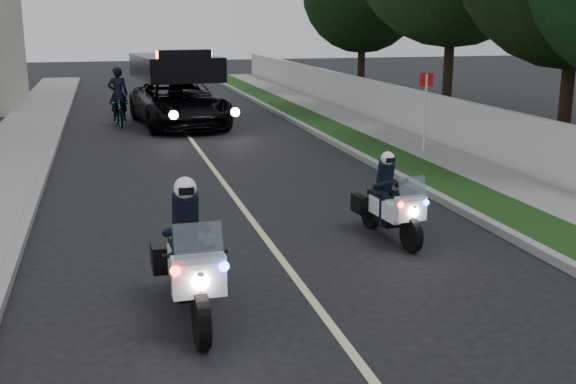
# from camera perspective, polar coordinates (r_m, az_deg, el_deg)

# --- Properties ---
(curb_right) EXTENTS (0.20, 60.00, 0.15)m
(curb_right) POSITION_cam_1_polar(r_m,az_deg,el_deg) (17.82, 7.64, 2.01)
(curb_right) COLOR gray
(curb_right) RESTS_ON ground
(grass_verge) EXTENTS (1.20, 60.00, 0.16)m
(grass_verge) POSITION_cam_1_polar(r_m,az_deg,el_deg) (18.09, 9.70, 2.13)
(grass_verge) COLOR #193814
(grass_verge) RESTS_ON ground
(sidewalk_right) EXTENTS (1.40, 60.00, 0.16)m
(sidewalk_right) POSITION_cam_1_polar(r_m,az_deg,el_deg) (18.66, 13.35, 2.30)
(sidewalk_right) COLOR gray
(sidewalk_right) RESTS_ON ground
(property_wall) EXTENTS (0.22, 60.00, 1.50)m
(property_wall) POSITION_cam_1_polar(r_m,az_deg,el_deg) (19.02, 16.14, 4.41)
(property_wall) COLOR beige
(property_wall) RESTS_ON ground
(curb_left) EXTENTS (0.20, 60.00, 0.15)m
(curb_left) POSITION_cam_1_polar(r_m,az_deg,el_deg) (16.60, -19.59, 0.44)
(curb_left) COLOR gray
(curb_left) RESTS_ON ground
(lane_marking) EXTENTS (0.12, 50.00, 0.01)m
(lane_marking) POSITION_cam_1_polar(r_m,az_deg,el_deg) (16.74, -5.48, 1.05)
(lane_marking) COLOR #BFB78C
(lane_marking) RESTS_ON ground
(police_moto_left) EXTENTS (0.78, 2.14, 1.81)m
(police_moto_left) POSITION_cam_1_polar(r_m,az_deg,el_deg) (9.21, -7.88, -9.99)
(police_moto_left) COLOR silver
(police_moto_left) RESTS_ON ground
(police_moto_right) EXTENTS (0.80, 1.84, 1.52)m
(police_moto_right) POSITION_cam_1_polar(r_m,az_deg,el_deg) (12.32, 8.18, -3.76)
(police_moto_right) COLOR white
(police_moto_right) RESTS_ON ground
(police_suv) EXTENTS (3.39, 6.24, 2.90)m
(police_suv) POSITION_cam_1_polar(r_m,az_deg,el_deg) (25.42, -8.80, 5.36)
(police_suv) COLOR black
(police_suv) RESTS_ON ground
(bicycle) EXTENTS (0.77, 1.80, 0.91)m
(bicycle) POSITION_cam_1_polar(r_m,az_deg,el_deg) (25.72, -13.53, 5.23)
(bicycle) COLOR black
(bicycle) RESTS_ON ground
(cyclist) EXTENTS (0.68, 0.46, 1.89)m
(cyclist) POSITION_cam_1_polar(r_m,az_deg,el_deg) (25.72, -13.53, 5.23)
(cyclist) COLOR black
(cyclist) RESTS_ON ground
(sign_post) EXTENTS (0.46, 0.46, 2.35)m
(sign_post) POSITION_cam_1_polar(r_m,az_deg,el_deg) (20.04, 10.95, 2.98)
(sign_post) COLOR #B81D0D
(sign_post) RESTS_ON ground
(tree_right_c) EXTENTS (7.67, 7.67, 10.99)m
(tree_right_c) POSITION_cam_1_polar(r_m,az_deg,el_deg) (20.89, 21.31, 2.72)
(tree_right_c) COLOR black
(tree_right_c) RESTS_ON ground
(tree_right_d) EXTENTS (9.84, 9.84, 12.45)m
(tree_right_d) POSITION_cam_1_polar(r_m,az_deg,el_deg) (27.13, 12.69, 5.72)
(tree_right_d) COLOR #1F4115
(tree_right_d) RESTS_ON ground
(tree_right_e) EXTENTS (7.44, 7.44, 9.71)m
(tree_right_e) POSITION_cam_1_polar(r_m,az_deg,el_deg) (35.09, 5.92, 7.77)
(tree_right_e) COLOR black
(tree_right_e) RESTS_ON ground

